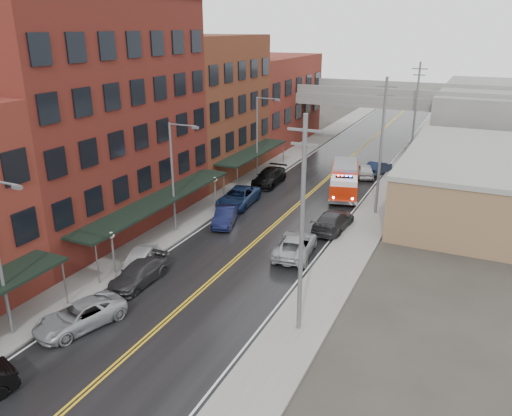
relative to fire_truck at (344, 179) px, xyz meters
The scene contains 32 objects.
road 9.82m from the fire_truck, 108.77° to the right, with size 11.00×160.00×0.02m, color black.
sidewalk_left 13.97m from the fire_truck, 138.63° to the right, with size 3.00×160.00×0.15m, color slate.
sidewalk_right 10.20m from the fire_truck, 65.50° to the right, with size 3.00×160.00×0.15m, color slate.
curb_left 12.78m from the fire_truck, 133.70° to the right, with size 0.30×160.00×0.15m, color gray.
curb_right 9.64m from the fire_truck, 74.58° to the right, with size 0.30×160.00×0.15m, color gray.
brick_building_b 24.21m from the fire_truck, 135.43° to the right, with size 9.00×20.00×18.00m, color #5B1C18.
brick_building_c 17.50m from the fire_truck, behind, with size 9.00×15.00×15.00m, color brown.
brick_building_far 25.36m from the fire_truck, 131.10° to the left, with size 9.00×20.00×12.00m, color maroon.
tan_building 12.94m from the fire_truck, ahead, with size 14.00×22.00×5.00m, color olive.
right_far_block 34.31m from the fire_truck, 64.23° to the left, with size 18.00×30.00×8.00m, color slate.
awning_1 19.40m from the fire_truck, 123.26° to the right, with size 2.60×18.00×3.09m.
awning_2 10.78m from the fire_truck, behind, with size 2.60×13.00×3.09m.
globe_lamp_1 25.07m from the fire_truck, 112.33° to the right, with size 0.44×0.44×3.12m.
globe_lamp_2 13.24m from the fire_truck, 136.05° to the right, with size 0.44×0.44×3.12m.
street_lamp_0 32.84m from the fire_truck, 107.23° to the right, with size 2.64×0.22×9.00m.
street_lamp_1 18.35m from the fire_truck, 122.50° to the right, with size 2.64×0.22×9.00m.
street_lamp_2 10.34m from the fire_truck, behind, with size 2.64×0.22×9.00m.
utility_pole_0 24.97m from the fire_truck, 80.42° to the right, with size 1.80×0.24×12.00m.
utility_pole_1 7.50m from the fire_truck, 45.66° to the right, with size 1.80×0.24×12.00m.
utility_pole_2 17.01m from the fire_truck, 75.54° to the left, with size 1.80×0.24×12.00m.
overpass 23.45m from the fire_truck, 97.78° to the left, with size 40.00×10.00×7.50m.
fire_truck is the anchor object (origin of this frame).
parked_car_left_2 29.85m from the fire_truck, 103.83° to the right, with size 2.36×5.11×1.42m, color gray.
parked_car_left_3 24.59m from the fire_truck, 107.20° to the right, with size 2.00×4.92×1.43m, color #2A2A2D.
parked_car_left_4 23.82m from the fire_truck, 109.94° to the right, with size 1.98×4.92×1.68m, color #BBBBBB.
parked_car_left_5 13.90m from the fire_truck, 120.32° to the right, with size 1.57×4.50×1.48m, color black.
parked_car_left_6 10.93m from the fire_truck, 138.11° to the right, with size 2.72×5.90×1.64m, color #122346.
parked_car_left_7 8.16m from the fire_truck, behind, with size 2.33×5.73×1.66m, color black.
parked_car_right_0 15.14m from the fire_truck, 88.18° to the right, with size 2.57×5.58×1.55m, color #94989B.
parked_car_right_1 9.56m from the fire_truck, 79.94° to the right, with size 2.26×5.55×1.61m, color #272729.
parked_car_right_2 7.09m from the fire_truck, 86.08° to the left, with size 1.78×4.42×1.51m, color #B9B9B9.
parked_car_right_3 9.12m from the fire_truck, 80.32° to the left, with size 1.56×4.47×1.47m, color black.
Camera 1 is at (14.97, -7.51, 15.90)m, focal length 35.00 mm.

